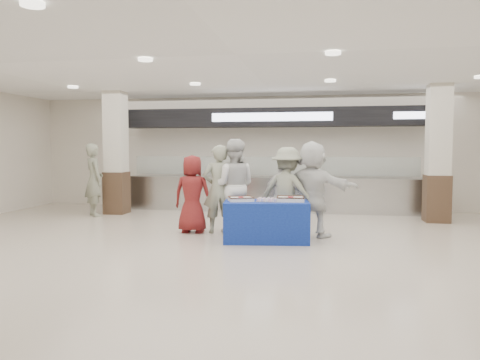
% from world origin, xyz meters
% --- Properties ---
extents(ground, '(14.00, 14.00, 0.00)m').
position_xyz_m(ground, '(0.00, 0.00, 0.00)').
color(ground, beige).
rests_on(ground, ground).
extents(serving_line, '(8.70, 0.85, 2.80)m').
position_xyz_m(serving_line, '(0.00, 5.40, 1.16)').
color(serving_line, '#ACAFB3').
rests_on(serving_line, ground).
extents(column_left, '(0.55, 0.55, 3.20)m').
position_xyz_m(column_left, '(-4.00, 4.20, 1.53)').
color(column_left, '#3C281B').
rests_on(column_left, ground).
extents(column_right, '(0.55, 0.55, 3.20)m').
position_xyz_m(column_right, '(4.00, 4.20, 1.53)').
color(column_right, '#3C281B').
rests_on(column_right, ground).
extents(display_table, '(1.64, 0.97, 0.75)m').
position_xyz_m(display_table, '(0.35, 1.21, 0.38)').
color(display_table, navy).
rests_on(display_table, ground).
extents(sheet_cake_left, '(0.53, 0.48, 0.09)m').
position_xyz_m(sheet_cake_left, '(-0.12, 1.16, 0.80)').
color(sheet_cake_left, white).
rests_on(sheet_cake_left, display_table).
extents(sheet_cake_right, '(0.52, 0.42, 0.10)m').
position_xyz_m(sheet_cake_right, '(0.79, 1.29, 0.80)').
color(sheet_cake_right, white).
rests_on(sheet_cake_right, display_table).
extents(cupcake_tray, '(0.41, 0.31, 0.06)m').
position_xyz_m(cupcake_tray, '(0.37, 1.17, 0.78)').
color(cupcake_tray, '#A7A6AB').
rests_on(cupcake_tray, display_table).
extents(civilian_maroon, '(0.78, 0.51, 1.59)m').
position_xyz_m(civilian_maroon, '(-1.25, 1.85, 0.79)').
color(civilian_maroon, maroon).
rests_on(civilian_maroon, ground).
extents(soldier_a, '(0.76, 0.63, 1.80)m').
position_xyz_m(soldier_a, '(-0.72, 1.92, 0.90)').
color(soldier_a, gray).
rests_on(soldier_a, ground).
extents(chef_tall, '(0.99, 0.81, 1.92)m').
position_xyz_m(chef_tall, '(-0.43, 2.03, 0.96)').
color(chef_tall, silver).
rests_on(chef_tall, ground).
extents(chef_short, '(0.98, 0.68, 1.54)m').
position_xyz_m(chef_short, '(0.61, 1.85, 0.77)').
color(chef_short, silver).
rests_on(chef_short, ground).
extents(soldier_b, '(1.28, 0.97, 1.75)m').
position_xyz_m(soldier_b, '(0.68, 1.85, 0.88)').
color(soldier_b, gray).
rests_on(soldier_b, ground).
extents(civilian_white, '(1.82, 1.13, 1.87)m').
position_xyz_m(civilian_white, '(1.18, 1.85, 0.93)').
color(civilian_white, white).
rests_on(civilian_white, ground).
extents(soldier_bg, '(0.79, 0.79, 1.85)m').
position_xyz_m(soldier_bg, '(-4.36, 3.67, 0.92)').
color(soldier_bg, gray).
rests_on(soldier_bg, ground).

